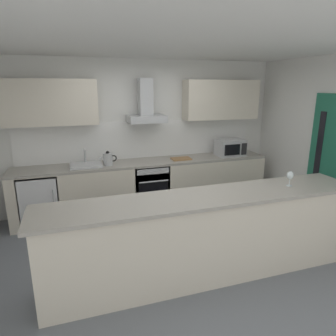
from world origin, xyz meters
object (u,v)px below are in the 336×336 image
(refrigerator, at_px, (40,199))
(chopping_board, at_px, (181,159))
(wine_glass, at_px, (290,176))
(sink, at_px, (86,165))
(kettle, at_px, (108,159))
(range_hood, at_px, (146,109))
(oven, at_px, (149,186))
(microwave, at_px, (230,148))

(refrigerator, distance_m, chopping_board, 2.41)
(wine_glass, bearing_deg, sink, 136.88)
(refrigerator, bearing_deg, kettle, -1.63)
(range_hood, relative_size, wine_glass, 4.05)
(kettle, distance_m, range_hood, 1.06)
(kettle, distance_m, chopping_board, 1.28)
(oven, distance_m, range_hood, 1.33)
(refrigerator, bearing_deg, oven, 0.09)
(range_hood, height_order, wine_glass, range_hood)
(microwave, bearing_deg, wine_glass, -100.06)
(oven, distance_m, microwave, 1.66)
(refrigerator, bearing_deg, range_hood, 4.25)
(oven, bearing_deg, microwave, -1.03)
(refrigerator, distance_m, microwave, 3.39)
(wine_glass, bearing_deg, microwave, 79.94)
(microwave, bearing_deg, range_hood, 174.21)
(sink, xyz_separation_m, wine_glass, (2.23, -2.09, 0.20))
(oven, xyz_separation_m, microwave, (1.55, -0.03, 0.59))
(range_hood, xyz_separation_m, wine_glass, (1.19, -2.21, -0.66))
(microwave, relative_size, sink, 1.00)
(refrigerator, relative_size, wine_glass, 4.78)
(wine_glass, bearing_deg, refrigerator, 145.02)
(refrigerator, distance_m, wine_glass, 3.69)
(oven, relative_size, sink, 1.60)
(range_hood, bearing_deg, wine_glass, -61.71)
(refrigerator, height_order, microwave, microwave)
(oven, xyz_separation_m, refrigerator, (-1.78, -0.00, -0.03))
(refrigerator, xyz_separation_m, chopping_board, (2.36, -0.02, 0.49))
(microwave, xyz_separation_m, chopping_board, (-0.97, 0.00, -0.14))
(sink, height_order, kettle, sink)
(kettle, distance_m, wine_glass, 2.78)
(sink, relative_size, range_hood, 0.69)
(microwave, xyz_separation_m, wine_glass, (-0.36, -2.05, 0.08))
(refrigerator, bearing_deg, sink, 1.07)
(wine_glass, bearing_deg, oven, 119.76)
(oven, distance_m, refrigerator, 1.78)
(kettle, bearing_deg, range_hood, 13.28)
(microwave, distance_m, chopping_board, 0.98)
(oven, height_order, refrigerator, oven)
(refrigerator, bearing_deg, microwave, -0.43)
(kettle, bearing_deg, sink, 172.75)
(kettle, bearing_deg, wine_glass, -47.40)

